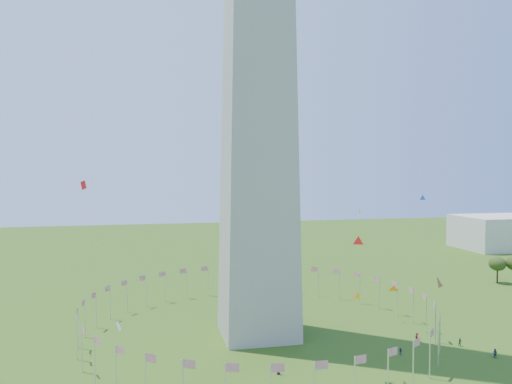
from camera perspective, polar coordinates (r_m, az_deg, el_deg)
The scene contains 3 objects.
flag_ring at distance 120.13m, azimuth 0.24°, elevation -13.99°, with size 80.24×80.24×9.00m.
gov_building_east_a at distance 277.08m, azimuth 26.97°, elevation -4.08°, with size 50.00×30.00×16.00m, color beige.
kites_aloft at distance 95.29m, azimuth 13.45°, elevation -7.89°, with size 103.39×68.62×41.36m.
Camera 1 is at (-25.34, -62.33, 38.72)m, focal length 35.00 mm.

